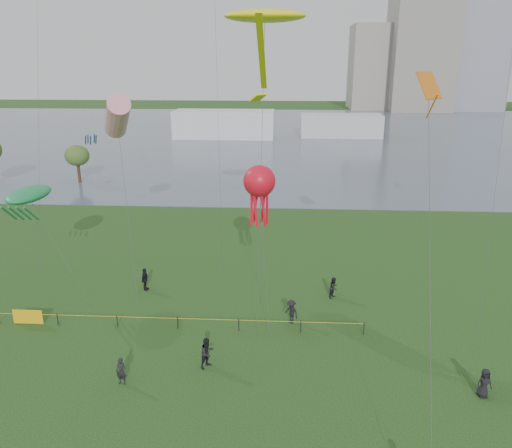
{
  "coord_description": "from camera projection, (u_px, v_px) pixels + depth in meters",
  "views": [
    {
      "loc": [
        1.53,
        -16.3,
        16.73
      ],
      "look_at": [
        0.0,
        10.0,
        8.0
      ],
      "focal_mm": 35.0,
      "sensor_mm": 36.0,
      "label": 1
    }
  ],
  "objects": [
    {
      "name": "lake",
      "position": [
        278.0,
        135.0,
        115.55
      ],
      "size": [
        400.0,
        120.0,
        0.08
      ],
      "primitive_type": "cube",
      "color": "#505E6E",
      "rests_on": "ground_plane"
    },
    {
      "name": "building_mid",
      "position": [
        420.0,
        52.0,
        165.8
      ],
      "size": [
        20.0,
        20.0,
        38.0
      ],
      "primitive_type": "cube",
      "color": "gray",
      "rests_on": "ground_plane"
    },
    {
      "name": "building_low",
      "position": [
        374.0,
        67.0,
        173.83
      ],
      "size": [
        16.0,
        18.0,
        28.0
      ],
      "primitive_type": "cube",
      "color": "gray",
      "rests_on": "ground_plane"
    },
    {
      "name": "pavilion_left",
      "position": [
        224.0,
        124.0,
        110.53
      ],
      "size": [
        22.0,
        8.0,
        6.0
      ],
      "primitive_type": "cube",
      "color": "silver",
      "rests_on": "ground_plane"
    },
    {
      "name": "pavilion_right",
      "position": [
        341.0,
        126.0,
        112.1
      ],
      "size": [
        18.0,
        7.0,
        5.0
      ],
      "primitive_type": "cube",
      "color": "silver",
      "rests_on": "ground_plane"
    },
    {
      "name": "fence",
      "position": [
        85.0,
        318.0,
        32.71
      ],
      "size": [
        24.07,
        0.07,
        1.05
      ],
      "color": "black",
      "rests_on": "ground_plane"
    },
    {
      "name": "spectator_a",
      "position": [
        207.0,
        353.0,
        28.26
      ],
      "size": [
        1.09,
        1.12,
        1.81
      ],
      "primitive_type": "imported",
      "rotation": [
        0.0,
        0.0,
        0.89
      ],
      "color": "black",
      "rests_on": "ground_plane"
    },
    {
      "name": "spectator_b",
      "position": [
        291.0,
        312.0,
        33.0
      ],
      "size": [
        1.21,
        1.17,
        1.66
      ],
      "primitive_type": "imported",
      "rotation": [
        0.0,
        0.0,
        -0.72
      ],
      "color": "black",
      "rests_on": "ground_plane"
    },
    {
      "name": "spectator_c",
      "position": [
        145.0,
        279.0,
        37.75
      ],
      "size": [
        0.56,
        1.08,
        1.76
      ],
      "primitive_type": "imported",
      "rotation": [
        0.0,
        0.0,
        1.44
      ],
      "color": "black",
      "rests_on": "ground_plane"
    },
    {
      "name": "spectator_d",
      "position": [
        484.0,
        383.0,
        25.76
      ],
      "size": [
        0.87,
        0.64,
        1.62
      ],
      "primitive_type": "imported",
      "rotation": [
        0.0,
        0.0,
        0.17
      ],
      "color": "black",
      "rests_on": "ground_plane"
    },
    {
      "name": "spectator_f",
      "position": [
        121.0,
        371.0,
        26.81
      ],
      "size": [
        0.61,
        0.44,
        1.55
      ],
      "primitive_type": "imported",
      "rotation": [
        0.0,
        0.0,
        -0.13
      ],
      "color": "black",
      "rests_on": "ground_plane"
    },
    {
      "name": "spectator_g",
      "position": [
        334.0,
        288.0,
        36.57
      ],
      "size": [
        0.92,
        0.97,
        1.58
      ],
      "primitive_type": "imported",
      "rotation": [
        0.0,
        0.0,
        0.99
      ],
      "color": "black",
      "rests_on": "ground_plane"
    },
    {
      "name": "kite_stingray",
      "position": [
        265.0,
        17.0,
        31.76
      ],
      "size": [
        5.28,
        10.13,
        19.76
      ],
      "rotation": [
        0.0,
        0.0,
        0.18
      ],
      "color": "#3F3F42"
    },
    {
      "name": "kite_windsock",
      "position": [
        117.0,
        117.0,
        38.82
      ],
      "size": [
        5.2,
        9.75,
        14.36
      ],
      "rotation": [
        0.0,
        0.0,
        -0.3
      ],
      "color": "#3F3F42"
    },
    {
      "name": "kite_creature",
      "position": [
        29.0,
        195.0,
        36.69
      ],
      "size": [
        6.39,
        5.56,
        7.74
      ],
      "rotation": [
        0.0,
        0.0,
        0.05
      ],
      "color": "#3F3F42"
    },
    {
      "name": "kite_octopus",
      "position": [
        259.0,
        183.0,
        31.51
      ],
      "size": [
        2.05,
        3.75,
        10.43
      ],
      "rotation": [
        0.0,
        0.0,
        -0.07
      ],
      "color": "#3F3F42"
    },
    {
      "name": "kite_delta",
      "position": [
        430.0,
        101.0,
        25.38
      ],
      "size": [
        3.12,
        15.95,
        16.13
      ],
      "rotation": [
        0.0,
        0.0,
        0.06
      ],
      "color": "#3F3F42"
    }
  ]
}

